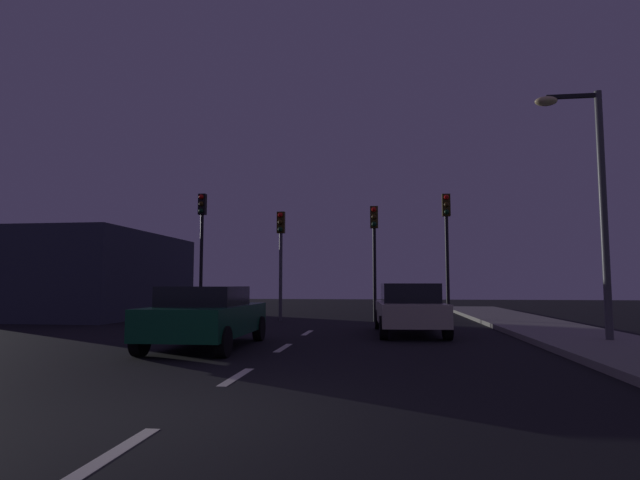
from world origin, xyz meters
name	(u,v)px	position (x,y,z in m)	size (l,w,h in m)	color
ground_plane	(288,345)	(0.00, 7.00, 0.00)	(80.00, 80.00, 0.00)	black
sidewalk_curb_right	(612,346)	(7.50, 7.00, 0.07)	(3.00, 40.00, 0.15)	gray
lane_stripe_nearest	(112,454)	(0.00, -1.20, 0.00)	(0.16, 1.60, 0.01)	silver
lane_stripe_second	(237,377)	(0.00, 2.60, 0.00)	(0.16, 1.60, 0.01)	silver
lane_stripe_third	(283,348)	(0.00, 6.40, 0.00)	(0.16, 1.60, 0.01)	silver
lane_stripe_fourth	(307,333)	(0.00, 10.20, 0.00)	(0.16, 1.60, 0.01)	silver
traffic_signal_far_left	(202,232)	(-5.35, 15.32, 3.73)	(0.32, 0.38, 5.37)	black
traffic_signal_center_left	(281,244)	(-1.91, 15.32, 3.19)	(0.32, 0.38, 4.53)	#4C4C51
traffic_signal_center_right	(374,240)	(1.98, 15.32, 3.30)	(0.32, 0.38, 4.69)	black
traffic_signal_far_right	(447,232)	(4.88, 15.32, 3.59)	(0.32, 0.38, 5.14)	black
car_stopped_ahead	(409,308)	(3.10, 10.15, 0.77)	(2.14, 4.45, 1.52)	beige
car_adjacent_lane	(207,316)	(-1.81, 6.19, 0.75)	(2.06, 4.33, 1.44)	#0F4C2D
street_lamp_right	(592,189)	(7.54, 7.81, 3.87)	(1.63, 0.36, 6.37)	#4C4C51
storefront_left	(98,276)	(-10.85, 16.77, 1.91)	(5.71, 9.14, 3.81)	#333847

